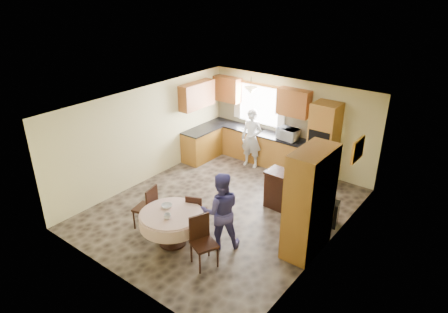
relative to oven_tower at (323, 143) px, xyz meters
name	(u,v)px	position (x,y,z in m)	size (l,w,h in m)	color
floor	(224,208)	(-1.15, -2.69, -1.06)	(5.00, 6.00, 0.01)	brown
ceiling	(224,106)	(-1.15, -2.69, 1.44)	(5.00, 6.00, 0.01)	white
wall_back	(290,123)	(-1.15, 0.31, 0.19)	(5.00, 0.02, 2.50)	beige
wall_front	(114,220)	(-1.15, -5.69, 0.19)	(5.00, 0.02, 2.50)	beige
wall_left	(147,135)	(-3.65, -2.69, 0.19)	(0.02, 6.00, 2.50)	beige
wall_right	(329,195)	(1.35, -2.69, 0.19)	(0.02, 6.00, 2.50)	beige
window	(260,105)	(-2.15, 0.29, 0.54)	(1.40, 0.03, 1.10)	white
curtain_left	(237,99)	(-2.90, 0.24, 0.59)	(0.22, 0.02, 1.15)	white
curtain_right	(282,108)	(-1.40, 0.24, 0.59)	(0.22, 0.02, 1.15)	white
base_cab_back	(257,146)	(-2.00, 0.01, -0.62)	(3.30, 0.60, 0.88)	#D28838
counter_back	(258,131)	(-2.00, 0.01, -0.16)	(3.30, 0.64, 0.04)	black
base_cab_left	(202,145)	(-3.35, -0.89, -0.62)	(0.60, 1.20, 0.88)	#D28838
counter_left	(202,130)	(-3.35, -0.89, -0.16)	(0.64, 1.20, 0.04)	black
backsplash	(264,119)	(-2.00, 0.30, 0.12)	(3.30, 0.02, 0.55)	beige
wall_cab_left	(227,89)	(-3.20, 0.15, 0.85)	(0.85, 0.33, 0.72)	#A45629
wall_cab_right	(294,103)	(-1.00, 0.15, 0.85)	(0.90, 0.33, 0.72)	#A45629
wall_cab_side	(197,95)	(-3.48, -0.89, 0.85)	(0.33, 1.20, 0.72)	#A45629
oven_tower	(323,143)	(0.00, 0.00, 0.00)	(0.66, 0.62, 2.12)	#D28838
oven_upper	(319,140)	(0.00, -0.31, 0.19)	(0.56, 0.01, 0.45)	black
oven_lower	(317,158)	(0.00, -0.31, -0.31)	(0.56, 0.01, 0.45)	black
pendant	(251,90)	(-2.15, -0.19, 1.06)	(0.36, 0.36, 0.18)	beige
sideboard	(290,194)	(0.11, -1.84, -0.63)	(1.19, 0.49, 0.85)	#33180E
space_heater	(328,213)	(1.05, -1.82, -0.77)	(0.42, 0.29, 0.57)	black
cupboard	(310,202)	(1.07, -2.90, 0.02)	(0.57, 1.13, 2.17)	#D28838
dining_table	(171,220)	(-1.16, -4.37, -0.50)	(1.27, 1.27, 0.72)	#33180E
chair_left	(148,205)	(-1.95, -4.28, -0.52)	(0.52, 0.52, 0.99)	#33180E
chair_back	(195,211)	(-1.09, -3.74, -0.59)	(0.49, 0.49, 0.86)	#33180E
chair_right	(202,238)	(-0.29, -4.45, -0.51)	(0.56, 0.56, 0.99)	#33180E
framed_picture	(358,150)	(1.32, -1.32, 0.62)	(0.06, 0.59, 0.49)	gold
microwave	(288,134)	(-1.01, -0.04, 0.02)	(0.57, 0.38, 0.31)	silver
person_sink	(252,138)	(-1.93, -0.40, -0.22)	(0.61, 0.40, 1.67)	silver
person_dining	(221,211)	(-0.35, -3.82, -0.25)	(0.79, 0.61, 1.62)	#403C84
bowl_sideboard	(283,174)	(-0.10, -1.84, -0.18)	(0.22, 0.22, 0.05)	#B2B2B2
bottle_sideboard	(306,177)	(0.45, -1.84, -0.08)	(0.10, 0.10, 0.27)	silver
cup_table	(167,216)	(-1.07, -4.56, -0.29)	(0.14, 0.14, 0.11)	#B2B2B2
bowl_table	(167,206)	(-1.36, -4.29, -0.31)	(0.22, 0.22, 0.07)	#B2B2B2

